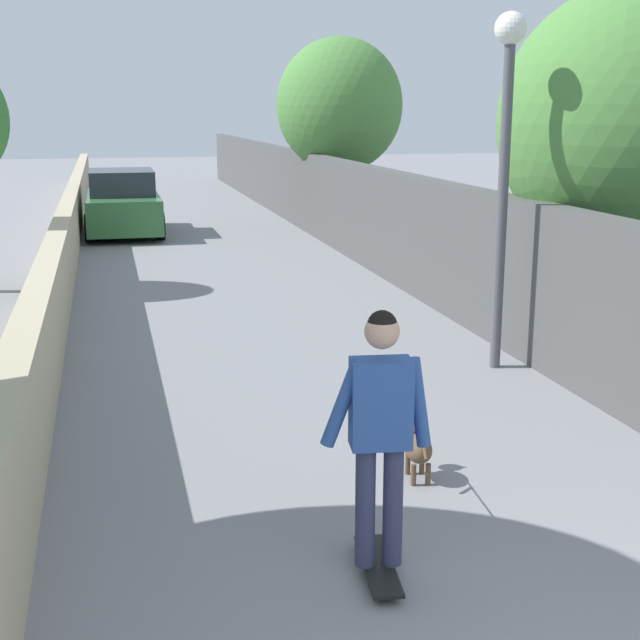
{
  "coord_description": "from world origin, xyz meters",
  "views": [
    {
      "loc": [
        -2.35,
        2.09,
        2.98
      ],
      "look_at": [
        5.62,
        0.15,
        1.0
      ],
      "focal_mm": 49.37,
      "sensor_mm": 36.0,
      "label": 1
    }
  ],
  "objects_px": {
    "tree_right_distant": "(625,123)",
    "dog": "(417,447)",
    "car_near": "(123,205)",
    "tree_right_far": "(339,106)",
    "person_skateboarder": "(381,420)",
    "lamp_post": "(506,128)",
    "skateboard": "(378,566)"
  },
  "relations": [
    {
      "from": "person_skateboarder",
      "to": "dog",
      "type": "xyz_separation_m",
      "value": [
        1.42,
        -0.78,
        -0.8
      ]
    },
    {
      "from": "tree_right_distant",
      "to": "car_near",
      "type": "bearing_deg",
      "value": 26.06
    },
    {
      "from": "skateboard",
      "to": "dog",
      "type": "xyz_separation_m",
      "value": [
        1.42,
        -0.78,
        0.21
      ]
    },
    {
      "from": "skateboard",
      "to": "tree_right_far",
      "type": "bearing_deg",
      "value": -14.0
    },
    {
      "from": "skateboard",
      "to": "car_near",
      "type": "xyz_separation_m",
      "value": [
        16.85,
        1.2,
        0.65
      ]
    },
    {
      "from": "tree_right_far",
      "to": "lamp_post",
      "type": "distance_m",
      "value": 12.22
    },
    {
      "from": "tree_right_far",
      "to": "dog",
      "type": "relative_size",
      "value": 2.74
    },
    {
      "from": "tree_right_distant",
      "to": "skateboard",
      "type": "xyz_separation_m",
      "value": [
        -4.88,
        4.65,
        -2.73
      ]
    },
    {
      "from": "tree_right_distant",
      "to": "person_skateboarder",
      "type": "bearing_deg",
      "value": 136.39
    },
    {
      "from": "tree_right_distant",
      "to": "dog",
      "type": "relative_size",
      "value": 2.61
    },
    {
      "from": "tree_right_distant",
      "to": "person_skateboarder",
      "type": "xyz_separation_m",
      "value": [
        -4.88,
        4.65,
        -1.72
      ]
    },
    {
      "from": "tree_right_distant",
      "to": "skateboard",
      "type": "relative_size",
      "value": 5.43
    },
    {
      "from": "tree_right_far",
      "to": "car_near",
      "type": "height_order",
      "value": "tree_right_far"
    },
    {
      "from": "tree_right_distant",
      "to": "dog",
      "type": "distance_m",
      "value": 5.78
    },
    {
      "from": "person_skateboarder",
      "to": "car_near",
      "type": "distance_m",
      "value": 16.89
    },
    {
      "from": "tree_right_distant",
      "to": "person_skateboarder",
      "type": "relative_size",
      "value": 2.62
    },
    {
      "from": "dog",
      "to": "car_near",
      "type": "distance_m",
      "value": 15.56
    },
    {
      "from": "lamp_post",
      "to": "car_near",
      "type": "distance_m",
      "value": 13.38
    },
    {
      "from": "car_near",
      "to": "skateboard",
      "type": "bearing_deg",
      "value": -175.92
    },
    {
      "from": "tree_right_far",
      "to": "tree_right_distant",
      "type": "height_order",
      "value": "tree_right_far"
    },
    {
      "from": "tree_right_far",
      "to": "car_near",
      "type": "relative_size",
      "value": 1.22
    },
    {
      "from": "tree_right_far",
      "to": "tree_right_distant",
      "type": "xyz_separation_m",
      "value": [
        -11.5,
        -0.57,
        -0.24
      ]
    },
    {
      "from": "lamp_post",
      "to": "dog",
      "type": "relative_size",
      "value": 2.35
    },
    {
      "from": "tree_right_far",
      "to": "person_skateboarder",
      "type": "distance_m",
      "value": 17.0
    },
    {
      "from": "tree_right_distant",
      "to": "person_skateboarder",
      "type": "distance_m",
      "value": 6.96
    },
    {
      "from": "tree_right_far",
      "to": "person_skateboarder",
      "type": "bearing_deg",
      "value": 166.0
    },
    {
      "from": "tree_right_distant",
      "to": "tree_right_far",
      "type": "bearing_deg",
      "value": 2.82
    },
    {
      "from": "tree_right_distant",
      "to": "dog",
      "type": "bearing_deg",
      "value": 131.8
    },
    {
      "from": "tree_right_far",
      "to": "lamp_post",
      "type": "xyz_separation_m",
      "value": [
        -12.14,
        1.32,
        -0.27
      ]
    },
    {
      "from": "tree_right_far",
      "to": "dog",
      "type": "height_order",
      "value": "tree_right_far"
    },
    {
      "from": "skateboard",
      "to": "tree_right_distant",
      "type": "bearing_deg",
      "value": -43.61
    },
    {
      "from": "tree_right_far",
      "to": "skateboard",
      "type": "relative_size",
      "value": 5.71
    }
  ]
}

